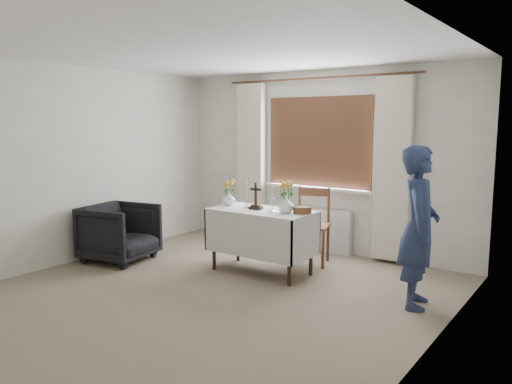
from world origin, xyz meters
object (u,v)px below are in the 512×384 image
at_px(flower_vase_right, 286,205).
at_px(altar_table, 262,241).
at_px(wooden_chair, 311,227).
at_px(wooden_cross, 256,196).
at_px(person, 419,227).
at_px(flower_vase_left, 229,199).
at_px(armchair, 120,233).

bearing_deg(flower_vase_right, altar_table, -179.40).
relative_size(wooden_chair, flower_vase_right, 5.14).
distance_m(wooden_cross, flower_vase_right, 0.43).
bearing_deg(flower_vase_right, person, -0.80).
height_order(altar_table, flower_vase_left, flower_vase_left).
bearing_deg(altar_table, flower_vase_right, 0.60).
height_order(person, flower_vase_left, person).
distance_m(wooden_chair, wooden_cross, 0.89).
relative_size(altar_table, wooden_chair, 1.29).
relative_size(altar_table, wooden_cross, 3.89).
relative_size(person, wooden_cross, 4.93).
distance_m(person, wooden_cross, 1.95).
xyz_separation_m(armchair, person, (3.65, 0.63, 0.41)).
bearing_deg(wooden_cross, wooden_chair, 48.41).
distance_m(armchair, person, 3.73).
bearing_deg(person, armchair, 84.23).
xyz_separation_m(person, flower_vase_right, (-1.52, 0.02, 0.07)).
relative_size(person, flower_vase_right, 8.39).
distance_m(wooden_cross, flower_vase_left, 0.44).
xyz_separation_m(wooden_chair, flower_vase_left, (-0.80, -0.65, 0.36)).
xyz_separation_m(altar_table, wooden_chair, (0.29, 0.67, 0.10)).
height_order(armchair, flower_vase_right, flower_vase_right).
xyz_separation_m(altar_table, flower_vase_right, (0.34, 0.00, 0.47)).
distance_m(person, flower_vase_right, 1.52).
distance_m(person, flower_vase_left, 2.37).
bearing_deg(wooden_cross, person, -13.13).
relative_size(armchair, wooden_cross, 2.56).
relative_size(altar_table, flower_vase_left, 7.40).
bearing_deg(person, altar_table, 73.84).
bearing_deg(wooden_chair, person, -42.18).
height_order(armchair, flower_vase_left, flower_vase_left).
bearing_deg(flower_vase_right, wooden_chair, 94.11).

